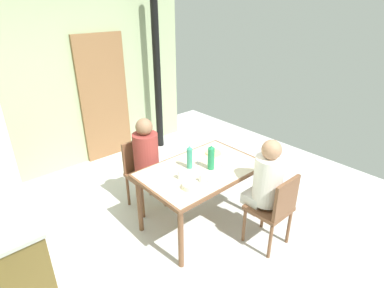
% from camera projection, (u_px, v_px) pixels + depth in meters
% --- Properties ---
extents(ground_plane, '(6.26, 6.26, 0.00)m').
position_uv_depth(ground_plane, '(172.00, 237.00, 3.53)').
color(ground_plane, silver).
extents(wall_back, '(4.02, 0.10, 2.68)m').
position_uv_depth(wall_back, '(68.00, 82.00, 4.58)').
color(wall_back, '#A1B385').
rests_on(wall_back, ground_plane).
extents(door_wooden, '(0.80, 0.05, 2.00)m').
position_uv_depth(door_wooden, '(104.00, 99.00, 4.97)').
color(door_wooden, brown).
rests_on(door_wooden, ground_plane).
extents(stove_pipe_column, '(0.12, 0.12, 2.68)m').
position_uv_depth(stove_pipe_column, '(157.00, 72.00, 5.16)').
color(stove_pipe_column, black).
rests_on(stove_pipe_column, ground_plane).
extents(dining_table, '(1.34, 0.86, 0.75)m').
position_uv_depth(dining_table, '(201.00, 175.00, 3.48)').
color(dining_table, brown).
rests_on(dining_table, ground_plane).
extents(chair_near_diner, '(0.40, 0.40, 0.87)m').
position_uv_depth(chair_near_diner, '(275.00, 207.00, 3.21)').
color(chair_near_diner, brown).
rests_on(chair_near_diner, ground_plane).
extents(chair_far_diner, '(0.40, 0.40, 0.87)m').
position_uv_depth(chair_far_diner, '(142.00, 170.00, 3.91)').
color(chair_far_diner, brown).
rests_on(chair_far_diner, ground_plane).
extents(person_near_diner, '(0.30, 0.37, 0.77)m').
position_uv_depth(person_near_diner, '(267.00, 179.00, 3.18)').
color(person_near_diner, silver).
rests_on(person_near_diner, ground_plane).
extents(person_far_diner, '(0.30, 0.37, 0.77)m').
position_uv_depth(person_far_diner, '(147.00, 154.00, 3.70)').
color(person_far_diner, '#953136').
rests_on(person_far_diner, ground_plane).
extents(water_bottle_green_near, '(0.08, 0.08, 0.29)m').
position_uv_depth(water_bottle_green_near, '(211.00, 158.00, 3.39)').
color(water_bottle_green_near, '#207E4C').
rests_on(water_bottle_green_near, dining_table).
extents(water_bottle_green_far, '(0.06, 0.06, 0.27)m').
position_uv_depth(water_bottle_green_far, '(190.00, 158.00, 3.41)').
color(water_bottle_green_far, '#368B71').
rests_on(water_bottle_green_far, dining_table).
extents(serving_bowl_center, '(0.17, 0.17, 0.05)m').
position_uv_depth(serving_bowl_center, '(191.00, 186.00, 3.08)').
color(serving_bowl_center, beige).
rests_on(serving_bowl_center, dining_table).
extents(dinner_plate_near_left, '(0.21, 0.21, 0.01)m').
position_uv_depth(dinner_plate_near_left, '(217.00, 180.00, 3.22)').
color(dinner_plate_near_left, white).
rests_on(dinner_plate_near_left, dining_table).
extents(dinner_plate_near_right, '(0.19, 0.19, 0.01)m').
position_uv_depth(dinner_plate_near_right, '(230.00, 164.00, 3.52)').
color(dinner_plate_near_right, white).
rests_on(dinner_plate_near_right, dining_table).
extents(dinner_plate_far_center, '(0.22, 0.22, 0.01)m').
position_uv_depth(dinner_plate_far_center, '(159.00, 173.00, 3.35)').
color(dinner_plate_far_center, white).
rests_on(dinner_plate_far_center, dining_table).
extents(drinking_glass_by_near_diner, '(0.06, 0.06, 0.10)m').
position_uv_depth(drinking_glass_by_near_diner, '(181.00, 175.00, 3.23)').
color(drinking_glass_by_near_diner, silver).
rests_on(drinking_glass_by_near_diner, dining_table).
extents(drinking_glass_by_far_diner, '(0.06, 0.06, 0.09)m').
position_uv_depth(drinking_glass_by_far_diner, '(202.00, 178.00, 3.18)').
color(drinking_glass_by_far_diner, silver).
rests_on(drinking_glass_by_far_diner, dining_table).
extents(bread_plate_sliced, '(0.19, 0.19, 0.02)m').
position_uv_depth(bread_plate_sliced, '(213.00, 153.00, 3.78)').
color(bread_plate_sliced, '#DBB77A').
rests_on(bread_plate_sliced, dining_table).
extents(cutlery_knife_near, '(0.13, 0.10, 0.00)m').
position_uv_depth(cutlery_knife_near, '(181.00, 159.00, 3.65)').
color(cutlery_knife_near, silver).
rests_on(cutlery_knife_near, dining_table).
extents(cutlery_fork_near, '(0.09, 0.14, 0.00)m').
position_uv_depth(cutlery_fork_near, '(197.00, 160.00, 3.62)').
color(cutlery_fork_near, silver).
rests_on(cutlery_fork_near, dining_table).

